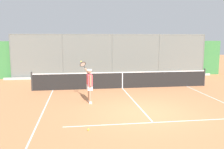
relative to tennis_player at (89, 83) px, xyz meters
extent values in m
plane|color=#C67A4C|center=(-2.06, 1.88, -0.89)|extent=(60.00, 60.00, 0.00)
cube|color=white|center=(-2.06, 2.98, -0.88)|extent=(6.21, 0.05, 0.01)
cube|color=white|center=(1.92, 2.45, -0.88)|extent=(0.05, 10.71, 0.01)
cube|color=white|center=(-2.06, 0.04, -0.88)|extent=(0.05, 5.89, 0.01)
cylinder|color=slate|center=(-9.30, -7.03, 0.72)|extent=(0.07, 0.07, 3.20)
cylinder|color=slate|center=(-5.68, -7.03, 0.72)|extent=(0.07, 0.07, 3.20)
cylinder|color=slate|center=(-2.06, -7.03, 0.72)|extent=(0.07, 0.07, 3.20)
cylinder|color=slate|center=(1.55, -7.03, 0.72)|extent=(0.07, 0.07, 3.20)
cylinder|color=slate|center=(5.17, -7.03, 0.72)|extent=(0.07, 0.07, 3.20)
cylinder|color=slate|center=(-2.06, -7.03, 2.28)|extent=(14.47, 0.05, 0.05)
cube|color=slate|center=(-2.06, -7.03, 0.72)|extent=(14.47, 0.02, 3.20)
cube|color=#387A3D|center=(-2.06, -7.68, 0.45)|extent=(17.47, 0.90, 2.68)
cube|color=#ADADA8|center=(-2.06, -6.85, -0.81)|extent=(15.47, 0.18, 0.15)
cylinder|color=#2D2D2D|center=(-7.17, -2.91, -0.35)|extent=(0.09, 0.09, 1.07)
cylinder|color=#2D2D2D|center=(3.04, -2.91, -0.35)|extent=(0.09, 0.09, 1.07)
cube|color=black|center=(-2.06, -2.91, -0.43)|extent=(10.13, 0.02, 0.91)
cube|color=white|center=(-2.06, -2.91, 0.05)|extent=(10.13, 0.04, 0.05)
cube|color=white|center=(-2.06, -2.91, -0.43)|extent=(0.05, 0.04, 0.91)
cube|color=silver|center=(-0.02, 0.14, -0.84)|extent=(0.14, 0.27, 0.09)
cylinder|color=#A87A5B|center=(-0.02, 0.14, -0.44)|extent=(0.13, 0.13, 0.71)
cube|color=silver|center=(0.00, -0.10, -0.84)|extent=(0.14, 0.27, 0.09)
cylinder|color=#A87A5B|center=(0.00, -0.10, -0.44)|extent=(0.13, 0.13, 0.71)
cube|color=white|center=(-0.01, 0.02, -0.17)|extent=(0.26, 0.39, 0.26)
cube|color=#DB4C56|center=(-0.01, 0.02, 0.16)|extent=(0.26, 0.46, 0.51)
cylinder|color=#A87A5B|center=(-0.04, 0.29, 0.18)|extent=(0.08, 0.08, 0.47)
cylinder|color=#A87A5B|center=(0.09, -0.38, 0.52)|extent=(0.23, 0.35, 0.27)
sphere|color=#A87A5B|center=(-0.01, 0.02, 0.56)|extent=(0.20, 0.20, 0.20)
cylinder|color=white|center=(-0.01, 0.02, 0.61)|extent=(0.25, 0.25, 0.07)
cube|color=white|center=(0.00, -0.09, 0.58)|extent=(0.18, 0.19, 0.02)
cylinder|color=black|center=(0.18, -0.59, 0.67)|extent=(0.10, 0.17, 0.13)
torus|color=black|center=(0.26, -0.76, 0.79)|extent=(0.34, 0.29, 0.26)
cylinder|color=silver|center=(0.26, -0.76, 0.79)|extent=(0.28, 0.23, 0.21)
sphere|color=#D6E042|center=(0.34, -0.92, 0.91)|extent=(0.07, 0.07, 0.07)
sphere|color=#C1D138|center=(0.21, 3.40, -0.85)|extent=(0.07, 0.07, 0.07)
camera|label=1|loc=(0.50, 10.81, 2.04)|focal=38.93mm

